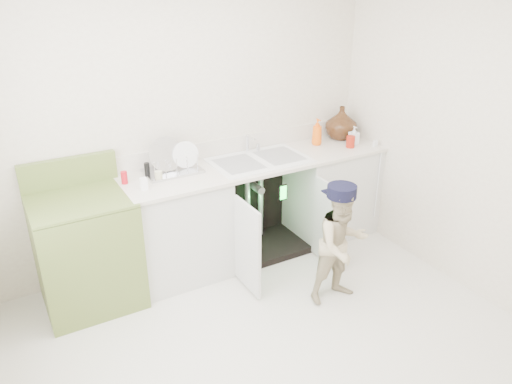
% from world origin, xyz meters
% --- Properties ---
extents(ground, '(3.50, 3.50, 0.00)m').
position_xyz_m(ground, '(0.00, 0.00, 0.00)').
color(ground, '#BDB6A6').
rests_on(ground, ground).
extents(room_shell, '(6.00, 5.50, 1.26)m').
position_xyz_m(room_shell, '(0.00, 0.00, 1.25)').
color(room_shell, silver).
rests_on(room_shell, ground).
extents(counter_run, '(2.44, 1.02, 1.22)m').
position_xyz_m(counter_run, '(0.58, 1.21, 0.47)').
color(counter_run, silver).
rests_on(counter_run, ground).
extents(avocado_stove, '(0.72, 0.65, 1.12)m').
position_xyz_m(avocado_stove, '(-0.99, 1.18, 0.46)').
color(avocado_stove, olive).
rests_on(avocado_stove, ground).
extents(repair_worker, '(0.48, 0.82, 0.98)m').
position_xyz_m(repair_worker, '(0.73, 0.24, 0.50)').
color(repair_worker, tan).
rests_on(repair_worker, ground).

